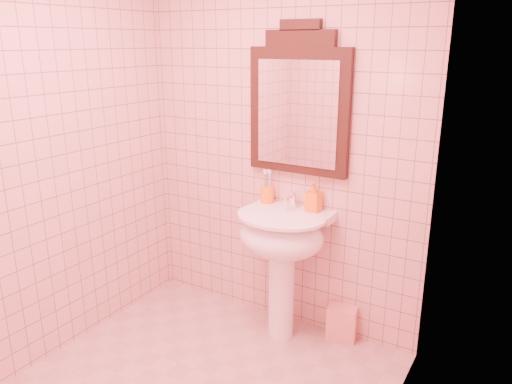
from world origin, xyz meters
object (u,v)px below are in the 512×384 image
Objects in this scene: toothbrush_cup at (267,195)px; mirror at (299,105)px; towel at (342,323)px; soap_dispenser at (314,197)px; pedestal_sink at (282,244)px.

mirror is at bearing 11.65° from toothbrush_cup.
towel is at bearing -4.96° from mirror.
toothbrush_cup reaches higher than soap_dispenser.
soap_dispenser is 0.87m from towel.
toothbrush_cup reaches higher than towel.
pedestal_sink reaches higher than towel.
mirror is at bearing 90.00° from pedestal_sink.
towel is (0.23, 0.01, -0.84)m from soap_dispenser.
toothbrush_cup reaches higher than pedestal_sink.
pedestal_sink is 3.73× the size of towel.
mirror reaches higher than toothbrush_cup.
pedestal_sink is 4.51× the size of soap_dispenser.
soap_dispenser is (0.34, -0.00, 0.04)m from toothbrush_cup.
pedestal_sink is at bearing -127.89° from soap_dispenser.
pedestal_sink is 0.37m from soap_dispenser.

